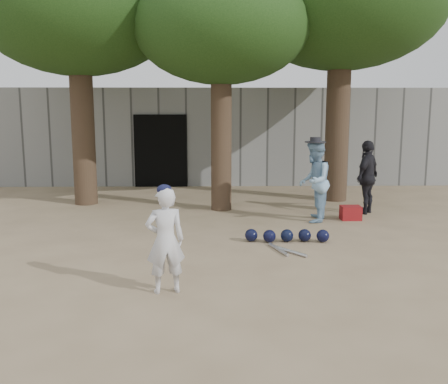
{
  "coord_description": "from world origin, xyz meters",
  "views": [
    {
      "loc": [
        0.43,
        -7.44,
        2.35
      ],
      "look_at": [
        0.6,
        1.0,
        0.95
      ],
      "focal_mm": 40.0,
      "sensor_mm": 36.0,
      "label": 1
    }
  ],
  "objects_px": {
    "boy_player": "(165,241)",
    "spectator_dark": "(367,177)",
    "spectator_blue": "(314,181)",
    "red_bag": "(351,213)"
  },
  "relations": [
    {
      "from": "spectator_dark",
      "to": "spectator_blue",
      "type": "bearing_deg",
      "value": -19.76
    },
    {
      "from": "boy_player",
      "to": "spectator_dark",
      "type": "relative_size",
      "value": 0.83
    },
    {
      "from": "spectator_blue",
      "to": "spectator_dark",
      "type": "height_order",
      "value": "spectator_blue"
    },
    {
      "from": "red_bag",
      "to": "spectator_blue",
      "type": "bearing_deg",
      "value": -170.26
    },
    {
      "from": "spectator_dark",
      "to": "red_bag",
      "type": "height_order",
      "value": "spectator_dark"
    },
    {
      "from": "spectator_blue",
      "to": "red_bag",
      "type": "relative_size",
      "value": 4.08
    },
    {
      "from": "spectator_dark",
      "to": "red_bag",
      "type": "relative_size",
      "value": 3.97
    },
    {
      "from": "spectator_blue",
      "to": "spectator_dark",
      "type": "distance_m",
      "value": 1.61
    },
    {
      "from": "boy_player",
      "to": "spectator_blue",
      "type": "xyz_separation_m",
      "value": [
        2.73,
        4.11,
        0.17
      ]
    },
    {
      "from": "boy_player",
      "to": "spectator_dark",
      "type": "xyz_separation_m",
      "value": [
        4.11,
        4.94,
        0.14
      ]
    }
  ]
}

